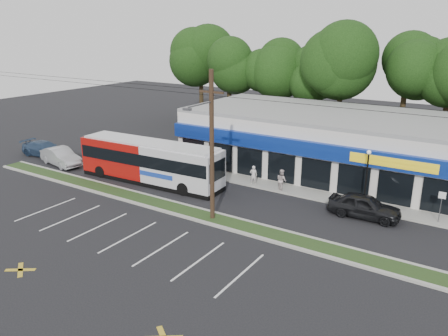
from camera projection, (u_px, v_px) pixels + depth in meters
ground at (169, 214)px, 30.39m from camera, size 120.00×120.00×0.00m
grass_strip at (178, 209)px, 31.17m from camera, size 40.00×1.60×0.12m
curb_south at (170, 213)px, 30.48m from camera, size 40.00×0.25×0.14m
curb_north at (185, 205)px, 31.85m from camera, size 40.00×0.25×0.14m
sidewalk at (289, 189)px, 35.01m from camera, size 32.00×2.20×0.10m
strip_mall at (327, 141)px, 39.50m from camera, size 25.00×12.55×5.30m
utility_pole at (209, 142)px, 28.02m from camera, size 50.00×2.77×10.00m
lamp_post at (367, 172)px, 30.96m from camera, size 0.30×0.30×4.25m
sign_post at (441, 202)px, 28.55m from camera, size 0.45×0.10×2.23m
tree_line at (351, 67)px, 46.60m from camera, size 46.76×6.76×11.83m
metrobus at (150, 161)px, 36.33m from camera, size 13.17×3.43×3.51m
car_dark at (364, 206)px, 29.73m from camera, size 4.89×2.11×1.64m
car_silver at (61, 157)px, 41.17m from camera, size 5.23×2.57×1.65m
car_blue at (45, 149)px, 44.15m from camera, size 5.33×2.52×1.50m
pedestrian_a at (253, 175)px, 35.92m from camera, size 0.72×0.62×1.67m
pedestrian_b at (282, 180)px, 34.58m from camera, size 1.10×1.05×1.80m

